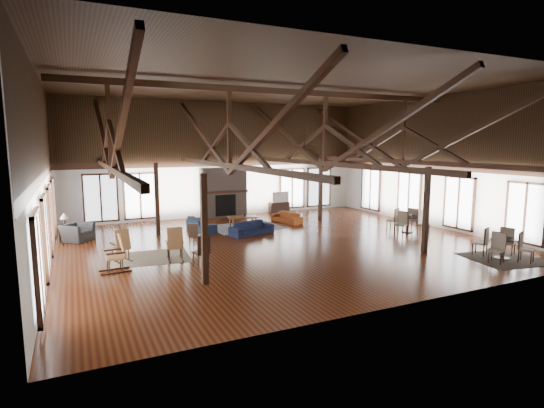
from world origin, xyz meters
name	(u,v)px	position (x,y,z in m)	size (l,w,h in m)	color
floor	(280,243)	(0.00, 0.00, 0.00)	(16.00, 16.00, 0.00)	#5A2B12
ceiling	(280,85)	(0.00, 0.00, 6.00)	(16.00, 14.00, 0.02)	black
wall_back	(221,160)	(0.00, 7.00, 3.00)	(16.00, 0.02, 6.00)	white
wall_front	(414,180)	(0.00, -7.00, 3.00)	(16.00, 0.02, 6.00)	white
wall_left	(41,172)	(-8.00, 0.00, 3.00)	(0.02, 14.00, 6.00)	white
wall_right	(436,162)	(8.00, 0.00, 3.00)	(0.02, 14.00, 6.00)	white
roof_truss	(280,138)	(0.00, 0.00, 4.03)	(15.60, 14.07, 3.14)	black
post_grid	(280,204)	(0.00, 0.00, 1.52)	(8.16, 7.16, 3.05)	black
fireplace	(224,192)	(0.00, 6.67, 1.29)	(2.50, 0.69, 2.60)	#76645A
ceiling_fan	(304,147)	(0.50, -1.00, 3.73)	(1.60, 1.60, 0.75)	black
sofa_navy_front	(252,228)	(-0.39, 1.89, 0.28)	(1.90, 0.74, 0.55)	#131A36
sofa_navy_left	(201,224)	(-2.09, 3.65, 0.29)	(0.78, 1.99, 0.58)	#15243B
sofa_orange	(287,217)	(2.27, 3.79, 0.24)	(0.65, 1.68, 0.49)	#98441D
coffee_table	(243,218)	(-0.13, 3.57, 0.45)	(1.40, 0.83, 0.51)	brown
vase	(245,214)	(-0.05, 3.54, 0.60)	(0.18, 0.18, 0.19)	#B2B2B2
armchair	(77,232)	(-7.10, 3.75, 0.34)	(1.06, 0.93, 0.69)	#272729
side_table_lamp	(65,229)	(-7.55, 4.28, 0.41)	(0.43, 0.43, 1.09)	black
rocking_chair_a	(122,246)	(-5.83, -0.09, 0.51)	(0.68, 0.94, 1.08)	olive
rocking_chair_b	(175,245)	(-4.22, -0.76, 0.54)	(0.55, 0.92, 1.14)	olive
rocking_chair_c	(118,254)	(-6.04, -1.23, 0.54)	(0.92, 0.54, 1.15)	olive
side_chair_a	(194,233)	(-3.17, 0.75, 0.53)	(0.54, 0.54, 0.91)	black
side_chair_b	(202,249)	(-3.63, -1.94, 0.59)	(0.52, 0.52, 1.02)	black
cafe_table_near	(503,244)	(5.76, -5.22, 0.49)	(1.89, 1.89, 0.98)	black
cafe_table_far	(408,221)	(5.98, -0.53, 0.49)	(1.89, 1.89, 0.98)	black
cup_near	(504,237)	(5.68, -5.31, 0.76)	(0.14, 0.14, 0.11)	#B2B2B2
cup_far	(411,215)	(6.06, -0.60, 0.75)	(0.12, 0.12, 0.10)	#B2B2B2
tv_console	(279,207)	(3.30, 6.75, 0.29)	(1.14, 0.43, 0.57)	black
television	(280,197)	(3.34, 6.75, 0.87)	(1.03, 0.14, 0.59)	#B2B2B2
rug_tan	(150,257)	(-4.91, -0.03, 0.01)	(2.54, 1.99, 0.01)	tan
rug_navy	(245,227)	(-0.04, 3.49, 0.01)	(3.14, 2.35, 0.01)	#171E41
rug_dark	(505,259)	(5.84, -5.28, 0.01)	(2.35, 2.14, 0.01)	black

